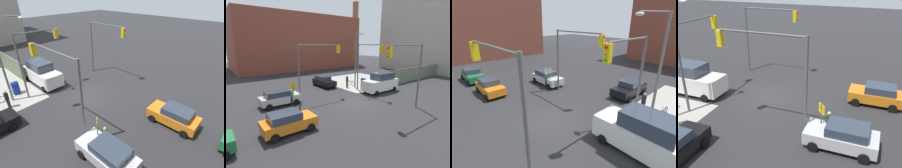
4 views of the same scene
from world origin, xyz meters
TOP-DOWN VIEW (x-y plane):
  - ground_plane at (0.00, 0.00)m, footprint 120.00×120.00m
  - sidewalk_corner at (9.00, 9.00)m, footprint 12.00×12.00m
  - construction_fence at (18.58, 3.20)m, footprint 21.16×0.12m
  - building_warehouse_north at (8.02, 34.00)m, footprint 32.00×18.00m
  - building_loft_east at (36.00, 6.77)m, footprint 20.00×24.00m
  - smokestack at (27.01, 30.00)m, footprint 1.80×1.80m
  - traffic_signal_nw_corner at (-2.26, 4.50)m, footprint 5.84×0.36m
  - traffic_signal_se_corner at (2.44, -4.50)m, footprint 5.42×0.36m
  - traffic_signal_ne_corner at (4.50, 2.81)m, footprint 0.36×4.52m
  - street_lamp_corner at (5.05, 5.46)m, footprint 1.34×2.48m
  - warning_sign_two_way at (-5.40, 4.11)m, footprint 0.48×0.48m
  - mailbox_blue at (6.20, 5.00)m, footprint 0.56×0.64m
  - hatchback_black at (1.59, 9.01)m, footprint 2.02×4.27m
  - hatchback_orange at (-8.31, -1.66)m, footprint 3.96×2.02m
  - hatchback_silver at (-6.82, 4.64)m, footprint 4.20×2.02m
  - van_white_delivery at (6.32, 1.80)m, footprint 5.40×2.32m
  - pedestrian_crossing at (4.20, 6.50)m, footprint 0.36×0.36m
  - pedestrian_waiting at (-5.80, 3.80)m, footprint 0.36×0.36m
  - bicycle_leaning_on_fence at (5.60, 7.20)m, footprint 0.05×1.75m

SIDE VIEW (x-z plane):
  - ground_plane at x=0.00m, z-range 0.00..0.00m
  - sidewalk_corner at x=9.00m, z-range 0.00..0.01m
  - bicycle_leaning_on_fence at x=5.60m, z-range -0.14..0.83m
  - mailbox_blue at x=6.20m, z-range 0.05..1.48m
  - hatchback_orange at x=-8.31m, z-range 0.03..1.65m
  - hatchback_silver at x=-6.82m, z-range 0.03..1.65m
  - hatchback_black at x=1.59m, z-range 0.03..1.65m
  - pedestrian_waiting at x=-5.80m, z-range 0.04..1.83m
  - pedestrian_crossing at x=4.20m, z-range 0.04..1.85m
  - construction_fence at x=18.58m, z-range 0.00..2.40m
  - van_white_delivery at x=6.32m, z-range -0.03..2.59m
  - warning_sign_two_way at x=-5.40m, z-range 0.44..2.84m
  - traffic_signal_ne_corner at x=4.50m, z-range 1.32..7.82m
  - traffic_signal_se_corner at x=2.44m, z-range 1.38..7.88m
  - traffic_signal_nw_corner at x=-2.26m, z-range 1.40..7.90m
  - street_lamp_corner at x=5.05m, z-range 0.70..8.70m
  - building_warehouse_north at x=8.02m, z-range 0.00..13.64m
  - building_loft_east at x=36.00m, z-range 0.00..18.77m
  - smokestack at x=27.01m, z-range 0.00..19.20m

